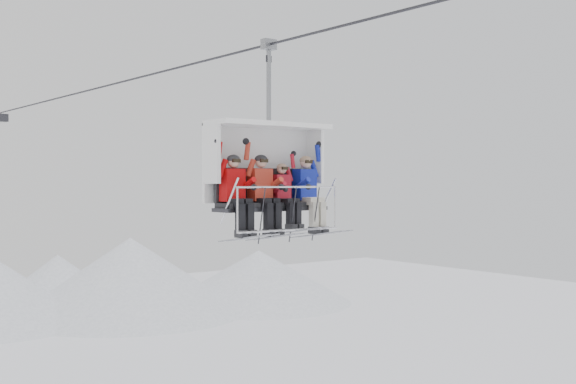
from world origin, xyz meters
TOP-DOWN VIEW (x-y plane):
  - haul_cable at (0.00, 0.00)m, footprint 0.06×50.00m
  - chairlift_carrier at (0.00, 0.80)m, footprint 2.73×1.17m
  - skier_far_left at (-0.95, 0.49)m, footprint 0.45×1.69m
  - skier_center_left at (-0.27, 0.49)m, footprint 0.45×1.69m
  - skier_center_right at (0.27, 0.47)m, footprint 0.37×1.69m
  - skier_far_right at (0.92, 0.49)m, footprint 0.45×1.69m

SIDE VIEW (x-z plane):
  - skier_center_right at x=0.27m, z-range 9.42..10.93m
  - skier_far_left at x=-0.95m, z-range 9.37..11.12m
  - skier_far_right at x=0.92m, z-range 9.37..11.14m
  - skier_center_left at x=-0.27m, z-range 9.37..11.14m
  - chairlift_carrier at x=0.00m, z-range 8.76..12.74m
  - haul_cable at x=0.00m, z-range 13.27..13.33m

